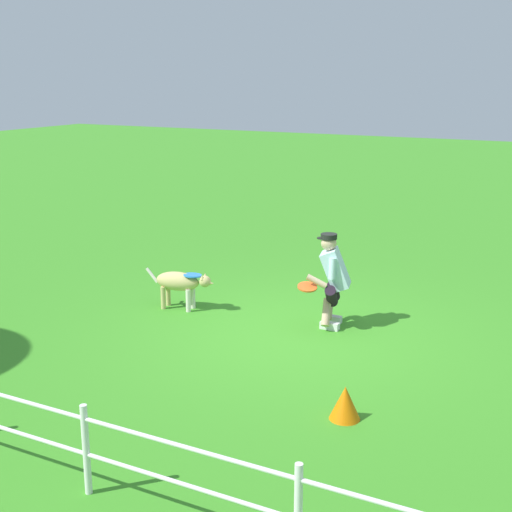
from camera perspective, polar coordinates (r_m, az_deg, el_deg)
name	(u,v)px	position (r m, az deg, el deg)	size (l,w,h in m)	color
ground_plane	(294,335)	(9.41, 3.12, -6.41)	(60.00, 60.00, 0.00)	#3B8F24
person	(332,277)	(9.56, 6.21, -1.71)	(0.55, 0.66, 1.29)	silver
dog	(181,283)	(10.34, -6.12, -2.18)	(1.09, 0.37, 0.58)	tan
frisbee_flying	(193,275)	(10.24, -5.15, -1.56)	(0.27, 0.27, 0.02)	#2E83ED
frisbee_held	(307,287)	(9.40, 4.18, -2.51)	(0.26, 0.26, 0.02)	orange
fence	(86,442)	(6.06, -13.63, -14.41)	(15.18, 0.06, 0.80)	white
training_cone	(345,403)	(7.24, 7.22, -11.70)	(0.31, 0.31, 0.35)	orange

